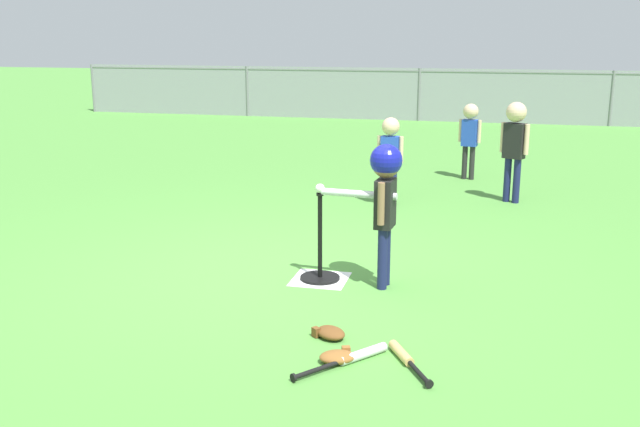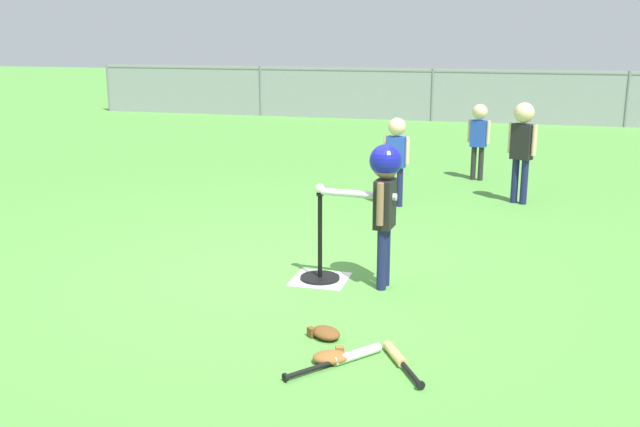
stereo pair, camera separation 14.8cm
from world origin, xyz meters
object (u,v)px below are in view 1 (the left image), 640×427
(glove_by_plate, at_px, (338,357))
(glove_near_bats, at_px, (330,333))
(baseball_on_tee, at_px, (320,188))
(fielder_near_right, at_px, (515,138))
(fielder_deep_right, at_px, (390,149))
(batter_child, at_px, (384,186))
(spare_bat_wood, at_px, (405,357))
(batting_tee, at_px, (320,266))
(spare_bat_silver, at_px, (354,357))
(fielder_near_left, at_px, (470,131))

(glove_by_plate, distance_m, glove_near_bats, 0.36)
(baseball_on_tee, xyz_separation_m, fielder_near_right, (1.53, 3.17, -0.00))
(glove_near_bats, bearing_deg, fielder_deep_right, 92.48)
(batter_child, bearing_deg, fielder_deep_right, 97.24)
(fielder_deep_right, relative_size, fielder_near_right, 0.87)
(fielder_near_right, xyz_separation_m, spare_bat_wood, (-0.68, -4.52, -0.72))
(batting_tee, xyz_separation_m, batter_child, (0.51, -0.04, 0.69))
(batting_tee, distance_m, baseball_on_tee, 0.64)
(spare_bat_silver, distance_m, glove_by_plate, 0.10)
(fielder_near_right, distance_m, spare_bat_silver, 4.74)
(fielder_near_right, xyz_separation_m, glove_near_bats, (-1.20, -4.27, -0.72))
(fielder_near_left, xyz_separation_m, spare_bat_wood, (-0.13, -5.77, -0.62))
(glove_by_plate, bearing_deg, baseball_on_tee, 107.69)
(fielder_deep_right, height_order, fielder_near_right, fielder_near_right)
(fielder_deep_right, distance_m, glove_near_bats, 3.82)
(fielder_near_left, height_order, fielder_deep_right, fielder_near_left)
(batter_child, distance_m, glove_by_plate, 1.60)
(batter_child, bearing_deg, spare_bat_silver, -88.39)
(fielder_deep_right, xyz_separation_m, spare_bat_silver, (0.38, -4.07, -0.62))
(spare_bat_silver, relative_size, glove_by_plate, 2.20)
(batting_tee, bearing_deg, glove_near_bats, -73.11)
(glove_by_plate, height_order, glove_near_bats, same)
(glove_near_bats, bearing_deg, fielder_near_left, 83.31)
(fielder_deep_right, xyz_separation_m, spare_bat_wood, (0.68, -4.00, -0.62))
(baseball_on_tee, height_order, fielder_near_right, fielder_near_right)
(spare_bat_silver, relative_size, glove_near_bats, 2.14)
(baseball_on_tee, xyz_separation_m, spare_bat_wood, (0.85, -1.34, -0.72))
(batter_child, height_order, fielder_deep_right, batter_child)
(batter_child, height_order, fielder_near_left, batter_child)
(batter_child, relative_size, spare_bat_wood, 2.19)
(fielder_deep_right, relative_size, glove_near_bats, 3.73)
(fielder_deep_right, distance_m, fielder_near_right, 1.46)
(fielder_deep_right, xyz_separation_m, glove_near_bats, (0.16, -3.76, -0.62))
(fielder_deep_right, height_order, spare_bat_silver, fielder_deep_right)
(batter_child, relative_size, glove_by_plate, 4.28)
(batting_tee, xyz_separation_m, spare_bat_wood, (0.85, -1.34, -0.09))
(spare_bat_wood, relative_size, glove_by_plate, 1.96)
(batting_tee, height_order, batter_child, batter_child)
(fielder_deep_right, bearing_deg, batting_tee, -93.67)
(fielder_near_right, xyz_separation_m, glove_by_plate, (-1.07, -4.61, -0.72))
(batting_tee, height_order, spare_bat_wood, batting_tee)
(spare_bat_silver, height_order, glove_by_plate, glove_by_plate)
(spare_bat_wood, relative_size, glove_near_bats, 1.90)
(spare_bat_silver, bearing_deg, fielder_deep_right, 95.36)
(baseball_on_tee, xyz_separation_m, fielder_near_left, (0.98, 4.43, -0.10))
(batting_tee, height_order, glove_by_plate, batting_tee)
(fielder_deep_right, bearing_deg, spare_bat_wood, -80.31)
(baseball_on_tee, relative_size, fielder_deep_right, 0.07)
(fielder_near_left, height_order, spare_bat_silver, fielder_near_left)
(batting_tee, height_order, glove_near_bats, batting_tee)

